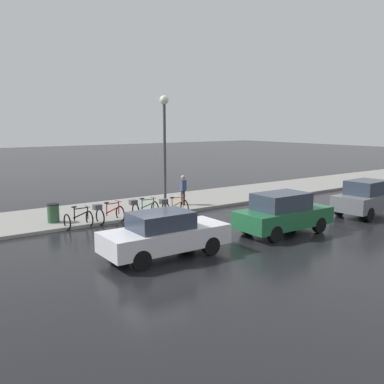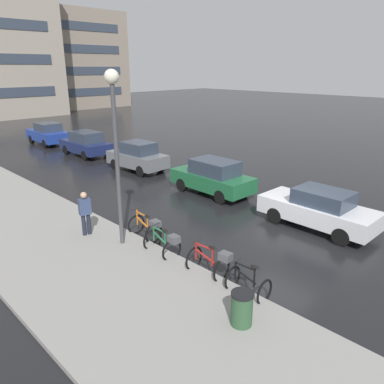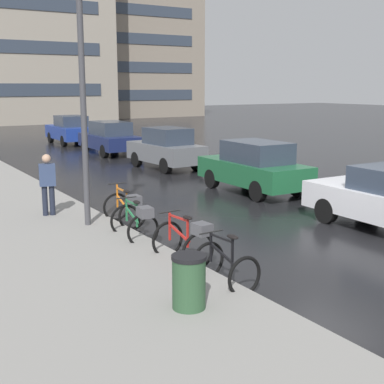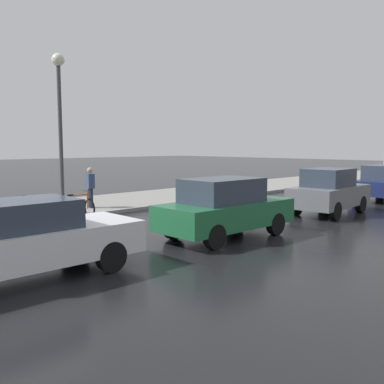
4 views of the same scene
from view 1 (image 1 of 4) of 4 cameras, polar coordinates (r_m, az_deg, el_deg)
ground_plane at (r=16.27m, az=-5.52°, el=-6.69°), size 140.00×140.00×0.00m
sidewalk_kerb at (r=26.84m, az=6.44°, el=-0.26°), size 4.80×60.00×0.14m
bicycle_nearest at (r=18.83m, az=-14.89°, el=-3.55°), size 0.75×1.10×0.98m
bicycle_second at (r=19.29m, az=-11.19°, el=-2.76°), size 0.84×1.38×1.00m
bicycle_third at (r=20.27m, az=-6.56°, el=-2.10°), size 0.81×1.37×0.97m
bicycle_farthest at (r=20.64m, az=-2.59°, el=-1.88°), size 0.78×1.40×1.00m
car_white at (r=14.34m, az=-3.69°, el=-5.64°), size 1.78×4.34×1.54m
car_green at (r=17.68m, az=12.02°, el=-2.77°), size 1.84×4.15×1.67m
car_grey at (r=22.37m, az=22.28°, el=-0.76°), size 1.91×3.84×1.72m
pedestrian at (r=22.63m, az=-1.20°, el=0.37°), size 0.44×0.33×1.73m
streetlamp at (r=21.15m, az=-3.69°, el=7.90°), size 0.44×0.44×5.77m
trash_bin at (r=19.66m, az=-18.00°, el=-2.87°), size 0.53×0.53×0.97m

